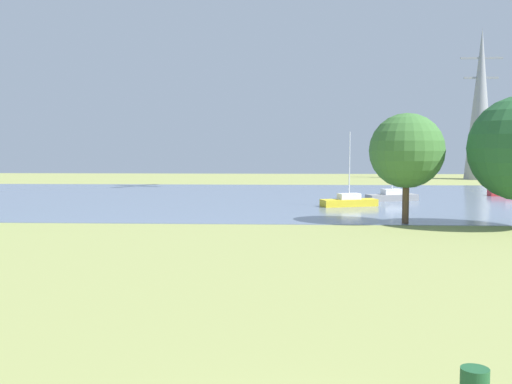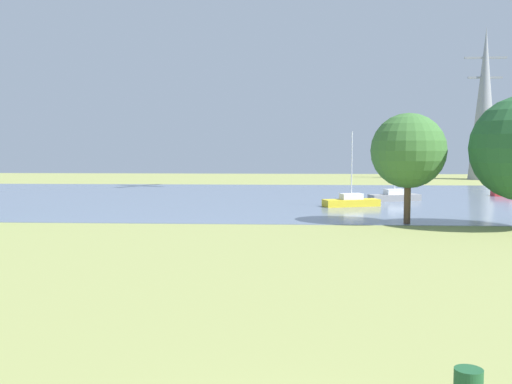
{
  "view_description": "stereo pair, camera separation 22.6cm",
  "coord_description": "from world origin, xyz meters",
  "px_view_note": "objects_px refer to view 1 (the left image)",
  "views": [
    {
      "loc": [
        -0.16,
        -8.43,
        5.13
      ],
      "look_at": [
        -1.5,
        19.41,
        2.97
      ],
      "focal_mm": 41.36,
      "sensor_mm": 36.0,
      "label": 1
    },
    {
      "loc": [
        0.07,
        -8.42,
        5.13
      ],
      "look_at": [
        -1.5,
        19.41,
        2.97
      ],
      "focal_mm": 41.36,
      "sensor_mm": 36.0,
      "label": 2
    }
  ],
  "objects_px": {
    "sailboat_gray": "(392,196)",
    "electricity_pylon": "(480,104)",
    "sailboat_yellow": "(349,201)",
    "tree_west_near": "(407,151)"
  },
  "relations": [
    {
      "from": "sailboat_gray",
      "to": "sailboat_yellow",
      "type": "xyz_separation_m",
      "value": [
        -4.6,
        -5.4,
        0.0
      ]
    },
    {
      "from": "tree_west_near",
      "to": "electricity_pylon",
      "type": "distance_m",
      "value": 58.68
    },
    {
      "from": "sailboat_gray",
      "to": "sailboat_yellow",
      "type": "height_order",
      "value": "sailboat_yellow"
    },
    {
      "from": "sailboat_yellow",
      "to": "tree_west_near",
      "type": "xyz_separation_m",
      "value": [
        2.51,
        -11.15,
        4.38
      ]
    },
    {
      "from": "electricity_pylon",
      "to": "sailboat_yellow",
      "type": "bearing_deg",
      "value": -119.98
    },
    {
      "from": "sailboat_gray",
      "to": "electricity_pylon",
      "type": "distance_m",
      "value": 43.86
    },
    {
      "from": "sailboat_yellow",
      "to": "tree_west_near",
      "type": "height_order",
      "value": "tree_west_near"
    },
    {
      "from": "sailboat_gray",
      "to": "sailboat_yellow",
      "type": "distance_m",
      "value": 7.1
    },
    {
      "from": "sailboat_yellow",
      "to": "tree_west_near",
      "type": "bearing_deg",
      "value": -77.31
    },
    {
      "from": "sailboat_gray",
      "to": "sailboat_yellow",
      "type": "relative_size",
      "value": 0.95
    }
  ]
}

